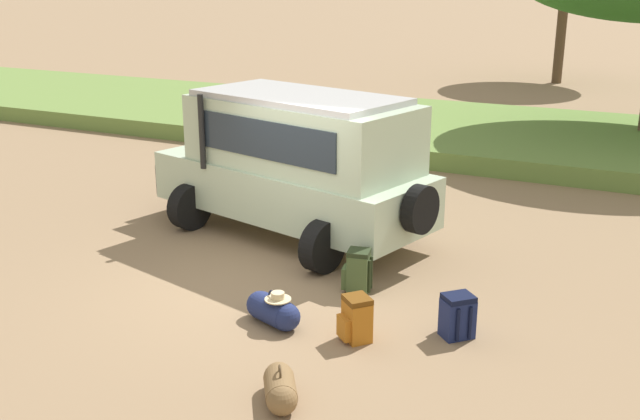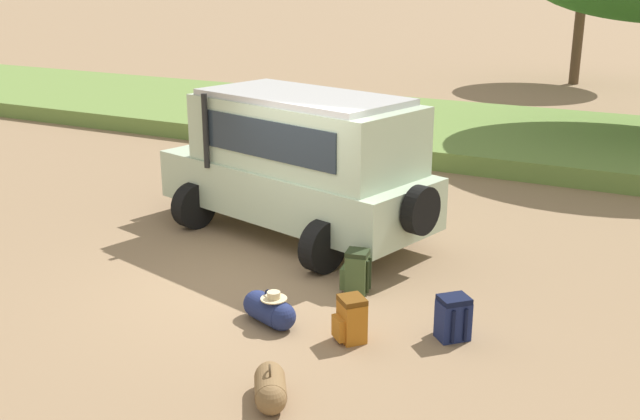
# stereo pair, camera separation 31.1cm
# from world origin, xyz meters

# --- Properties ---
(ground_plane) EXTENTS (320.00, 320.00, 0.00)m
(ground_plane) POSITION_xyz_m (0.00, 0.00, 0.00)
(ground_plane) COLOR #8C7051
(grass_bank) EXTENTS (120.00, 7.00, 0.44)m
(grass_bank) POSITION_xyz_m (0.00, 10.82, 0.22)
(grass_bank) COLOR olive
(grass_bank) RESTS_ON ground_plane
(safari_vehicle) EXTENTS (5.47, 3.47, 2.44)m
(safari_vehicle) POSITION_xyz_m (-0.47, 2.17, 1.29)
(safari_vehicle) COLOR #B2C6A8
(safari_vehicle) RESTS_ON ground_plane
(backpack_beside_front_wheel) EXTENTS (0.44, 0.38, 0.63)m
(backpack_beside_front_wheel) POSITION_xyz_m (1.44, 0.42, 0.31)
(backpack_beside_front_wheel) COLOR #42562D
(backpack_beside_front_wheel) RESTS_ON ground_plane
(backpack_cluster_center) EXTENTS (0.49, 0.49, 0.56)m
(backpack_cluster_center) POSITION_xyz_m (3.07, -0.29, 0.27)
(backpack_cluster_center) COLOR navy
(backpack_cluster_center) RESTS_ON ground_plane
(backpack_near_rear_wheel) EXTENTS (0.46, 0.47, 0.57)m
(backpack_near_rear_wheel) POSITION_xyz_m (1.99, -0.92, 0.28)
(backpack_near_rear_wheel) COLOR #B26619
(backpack_near_rear_wheel) RESTS_ON ground_plane
(duffel_bag_low_black_case) EXTENTS (0.84, 0.53, 0.47)m
(duffel_bag_low_black_case) POSITION_xyz_m (0.86, -0.99, 0.19)
(duffel_bag_low_black_case) COLOR navy
(duffel_bag_low_black_case) RESTS_ON ground_plane
(duffel_bag_soft_canvas) EXTENTS (0.57, 0.70, 0.43)m
(duffel_bag_soft_canvas) POSITION_xyz_m (1.84, -2.56, 0.17)
(duffel_bag_soft_canvas) COLOR brown
(duffel_bag_soft_canvas) RESTS_ON ground_plane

